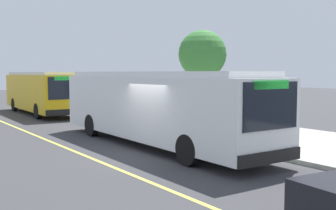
{
  "coord_description": "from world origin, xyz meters",
  "views": [
    {
      "loc": [
        12.28,
        -7.91,
        2.91
      ],
      "look_at": [
        -0.79,
        1.17,
        1.65
      ],
      "focal_mm": 43.91,
      "sensor_mm": 36.0,
      "label": 1
    }
  ],
  "objects": [
    {
      "name": "street_tree_near_shelter",
      "position": [
        -6.51,
        7.6,
        3.95
      ],
      "size": [
        2.83,
        2.83,
        5.26
      ],
      "color": "brown",
      "rests_on": "sidewalk_curb"
    },
    {
      "name": "lane_stripe_center",
      "position": [
        0.0,
        -2.2,
        0.0
      ],
      "size": [
        36.0,
        0.14,
        0.01
      ],
      "primitive_type": "cube",
      "color": "#E0D64C",
      "rests_on": "ground_plane"
    },
    {
      "name": "route_sign_post",
      "position": [
        1.71,
        3.41,
        1.96
      ],
      "size": [
        0.44,
        0.08,
        2.8
      ],
      "color": "#333338",
      "rests_on": "sidewalk_curb"
    },
    {
      "name": "transit_bus_second",
      "position": [
        -16.58,
        1.26,
        1.62
      ],
      "size": [
        10.46,
        2.88,
        2.95
      ],
      "color": "gold",
      "rests_on": "ground_plane"
    },
    {
      "name": "ground_plane",
      "position": [
        0.0,
        0.0,
        0.0
      ],
      "size": [
        120.0,
        120.0,
        0.0
      ],
      "primitive_type": "plane",
      "color": "#38383A"
    },
    {
      "name": "bus_shelter",
      "position": [
        -0.83,
        5.85,
        1.92
      ],
      "size": [
        2.9,
        1.6,
        2.48
      ],
      "color": "#333338",
      "rests_on": "sidewalk_curb"
    },
    {
      "name": "transit_bus_main",
      "position": [
        -1.44,
        1.01,
        1.62
      ],
      "size": [
        12.11,
        2.68,
        2.95
      ],
      "color": "white",
      "rests_on": "ground_plane"
    },
    {
      "name": "waiting_bench",
      "position": [
        -0.75,
        5.78,
        0.63
      ],
      "size": [
        1.6,
        0.48,
        0.95
      ],
      "color": "brown",
      "rests_on": "sidewalk_curb"
    },
    {
      "name": "sidewalk_curb",
      "position": [
        0.0,
        6.0,
        0.07
      ],
      "size": [
        44.0,
        6.4,
        0.15
      ],
      "primitive_type": "cube",
      "color": "#A8A399",
      "rests_on": "ground_plane"
    },
    {
      "name": "pedestrian_commuter",
      "position": [
        0.79,
        3.64,
        1.12
      ],
      "size": [
        0.24,
        0.4,
        1.69
      ],
      "color": "#282D47",
      "rests_on": "sidewalk_curb"
    }
  ]
}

